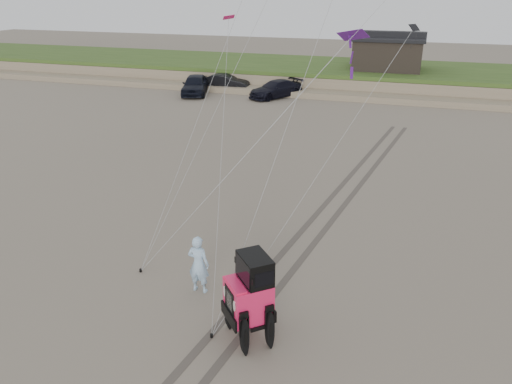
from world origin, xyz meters
TOP-DOWN VIEW (x-y plane):
  - ground at (0.00, 0.00)m, footprint 160.00×160.00m
  - dune_ridge at (0.00, 37.50)m, footprint 160.00×14.25m
  - cabin at (2.00, 37.00)m, footprint 6.40×5.40m
  - truck_a at (-13.65, 28.61)m, footprint 3.34×5.41m
  - truck_b at (-11.81, 31.12)m, footprint 4.46×1.75m
  - truck_c at (-6.57, 29.50)m, footprint 4.48×5.25m
  - jeep at (1.34, -1.03)m, footprint 5.60×5.31m
  - man at (-0.87, 0.64)m, footprint 0.72×0.49m
  - stake_main at (-3.22, 1.04)m, footprint 0.08×0.08m
  - stake_aux at (0.37, -1.36)m, footprint 0.08×0.08m
  - tire_tracks at (2.00, 8.00)m, footprint 5.22×29.74m

SIDE VIEW (x-z plane):
  - ground at x=0.00m, z-range 0.00..0.00m
  - tire_tracks at x=2.00m, z-range 0.00..0.01m
  - stake_main at x=-3.22m, z-range 0.00..0.12m
  - stake_aux at x=0.37m, z-range 0.00..0.12m
  - truck_c at x=-6.57m, z-range 0.00..1.44m
  - truck_b at x=-11.81m, z-range 0.00..1.45m
  - dune_ridge at x=0.00m, z-range -0.04..1.68m
  - truck_a at x=-13.65m, z-range 0.00..1.72m
  - man at x=-0.87m, z-range 0.00..1.92m
  - jeep at x=1.34m, z-range 0.00..2.01m
  - cabin at x=2.00m, z-range 1.56..4.91m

